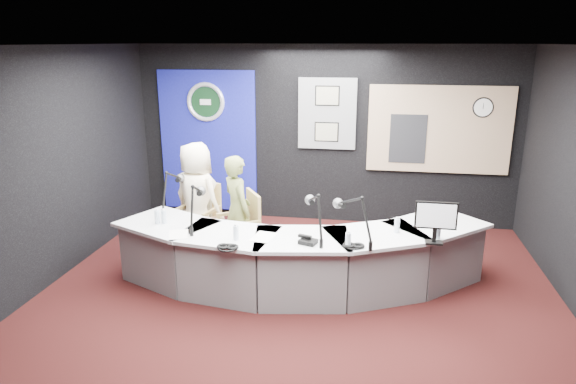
% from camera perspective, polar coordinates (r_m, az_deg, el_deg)
% --- Properties ---
extents(ground, '(6.00, 6.00, 0.00)m').
position_cam_1_polar(ground, '(5.81, 0.64, -12.80)').
color(ground, black).
rests_on(ground, ground).
extents(ceiling, '(6.00, 6.00, 0.02)m').
position_cam_1_polar(ceiling, '(5.07, 0.75, 15.99)').
color(ceiling, silver).
rests_on(ceiling, ground).
extents(wall_back, '(6.00, 0.02, 2.80)m').
position_cam_1_polar(wall_back, '(8.18, 3.98, 6.26)').
color(wall_back, black).
rests_on(wall_back, ground).
extents(wall_front, '(6.00, 0.02, 2.80)m').
position_cam_1_polar(wall_front, '(2.60, -10.17, -17.55)').
color(wall_front, black).
rests_on(wall_front, ground).
extents(wall_left, '(0.02, 6.00, 2.80)m').
position_cam_1_polar(wall_left, '(6.44, -26.71, 1.75)').
color(wall_left, black).
rests_on(wall_left, ground).
extents(broadcast_desk, '(4.50, 1.90, 0.75)m').
position_cam_1_polar(broadcast_desk, '(6.14, 1.00, -7.22)').
color(broadcast_desk, silver).
rests_on(broadcast_desk, ground).
extents(backdrop_panel, '(1.60, 0.05, 2.30)m').
position_cam_1_polar(backdrop_panel, '(8.57, -8.86, 5.56)').
color(backdrop_panel, navy).
rests_on(backdrop_panel, wall_back).
extents(agency_seal, '(0.63, 0.07, 0.63)m').
position_cam_1_polar(agency_seal, '(8.44, -9.14, 9.84)').
color(agency_seal, silver).
rests_on(agency_seal, backdrop_panel).
extents(seal_center, '(0.48, 0.01, 0.48)m').
position_cam_1_polar(seal_center, '(8.44, -9.13, 9.85)').
color(seal_center, black).
rests_on(seal_center, backdrop_panel).
extents(pinboard, '(0.90, 0.04, 1.10)m').
position_cam_1_polar(pinboard, '(8.09, 4.36, 8.65)').
color(pinboard, slate).
rests_on(pinboard, wall_back).
extents(framed_photo_upper, '(0.34, 0.02, 0.27)m').
position_cam_1_polar(framed_photo_upper, '(8.03, 4.39, 10.61)').
color(framed_photo_upper, gray).
rests_on(framed_photo_upper, pinboard).
extents(framed_photo_lower, '(0.34, 0.02, 0.27)m').
position_cam_1_polar(framed_photo_lower, '(8.10, 4.30, 6.66)').
color(framed_photo_lower, gray).
rests_on(framed_photo_lower, pinboard).
extents(booth_window_frame, '(2.12, 0.06, 1.32)m').
position_cam_1_polar(booth_window_frame, '(8.14, 16.41, 6.67)').
color(booth_window_frame, tan).
rests_on(booth_window_frame, wall_back).
extents(booth_glow, '(2.00, 0.02, 1.20)m').
position_cam_1_polar(booth_glow, '(8.13, 16.42, 6.65)').
color(booth_glow, beige).
rests_on(booth_glow, booth_window_frame).
extents(equipment_rack, '(0.55, 0.02, 0.75)m').
position_cam_1_polar(equipment_rack, '(8.10, 13.17, 5.77)').
color(equipment_rack, black).
rests_on(equipment_rack, booth_window_frame).
extents(wall_clock, '(0.28, 0.01, 0.28)m').
position_cam_1_polar(wall_clock, '(8.16, 20.86, 8.77)').
color(wall_clock, white).
rests_on(wall_clock, booth_window_frame).
extents(armchair_left, '(0.73, 0.73, 1.06)m').
position_cam_1_polar(armchair_left, '(7.17, -9.98, -2.59)').
color(armchair_left, '#A4884B').
rests_on(armchair_left, ground).
extents(armchair_right, '(0.79, 0.79, 1.02)m').
position_cam_1_polar(armchair_right, '(6.73, -5.59, -3.89)').
color(armchair_right, '#A4884B').
rests_on(armchair_right, ground).
extents(draped_jacket, '(0.51, 0.23, 0.70)m').
position_cam_1_polar(draped_jacket, '(7.39, -10.03, -1.30)').
color(draped_jacket, gray).
rests_on(draped_jacket, armchair_left).
extents(person_man, '(0.89, 0.75, 1.55)m').
position_cam_1_polar(person_man, '(7.10, -10.08, -0.72)').
color(person_man, '#FFEECB').
rests_on(person_man, ground).
extents(person_woman, '(0.61, 0.63, 1.46)m').
position_cam_1_polar(person_woman, '(6.66, -5.64, -2.11)').
color(person_woman, olive).
rests_on(person_woman, ground).
extents(computer_monitor, '(0.45, 0.03, 0.30)m').
position_cam_1_polar(computer_monitor, '(5.65, 16.13, -2.49)').
color(computer_monitor, black).
rests_on(computer_monitor, broadcast_desk).
extents(desk_phone, '(0.21, 0.19, 0.04)m').
position_cam_1_polar(desk_phone, '(5.52, 2.25, -5.53)').
color(desk_phone, black).
rests_on(desk_phone, broadcast_desk).
extents(headphones_near, '(0.20, 0.20, 0.03)m').
position_cam_1_polar(headphones_near, '(5.48, 7.30, -5.92)').
color(headphones_near, black).
rests_on(headphones_near, broadcast_desk).
extents(headphones_far, '(0.24, 0.24, 0.04)m').
position_cam_1_polar(headphones_far, '(5.44, -6.72, -6.07)').
color(headphones_far, black).
rests_on(headphones_far, broadcast_desk).
extents(paper_stack, '(0.30, 0.36, 0.00)m').
position_cam_1_polar(paper_stack, '(5.91, -12.05, -4.62)').
color(paper_stack, white).
rests_on(paper_stack, broadcast_desk).
extents(notepad, '(0.27, 0.35, 0.00)m').
position_cam_1_polar(notepad, '(5.71, -2.76, -5.01)').
color(notepad, white).
rests_on(notepad, broadcast_desk).
extents(boom_mic_a, '(0.16, 0.74, 0.60)m').
position_cam_1_polar(boom_mic_a, '(6.70, -12.79, 0.52)').
color(boom_mic_a, black).
rests_on(boom_mic_a, broadcast_desk).
extents(boom_mic_b, '(0.21, 0.73, 0.60)m').
position_cam_1_polar(boom_mic_b, '(6.03, -10.19, -1.08)').
color(boom_mic_b, black).
rests_on(boom_mic_b, broadcast_desk).
extents(boom_mic_c, '(0.32, 0.71, 0.60)m').
position_cam_1_polar(boom_mic_c, '(5.61, 3.07, -2.19)').
color(boom_mic_c, black).
rests_on(boom_mic_c, broadcast_desk).
extents(boom_mic_d, '(0.50, 0.61, 0.60)m').
position_cam_1_polar(boom_mic_d, '(5.55, 7.33, -2.51)').
color(boom_mic_d, black).
rests_on(boom_mic_d, broadcast_desk).
extents(water_bottles, '(3.30, 0.59, 0.18)m').
position_cam_1_polar(water_bottles, '(5.75, 0.25, -3.89)').
color(water_bottles, silver).
rests_on(water_bottles, broadcast_desk).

